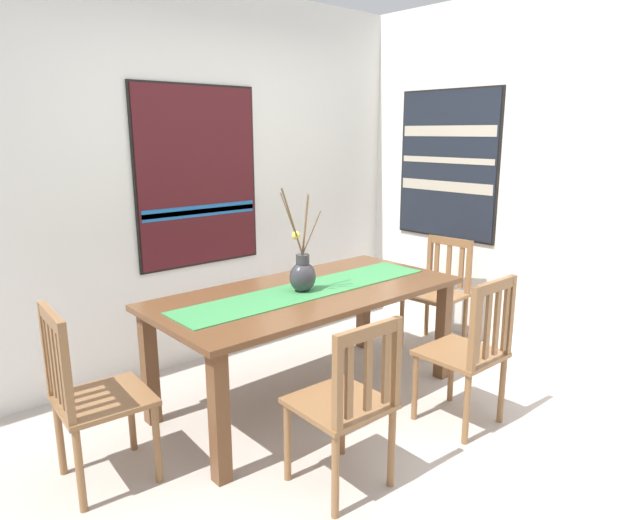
{
  "coord_description": "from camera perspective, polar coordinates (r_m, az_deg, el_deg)",
  "views": [
    {
      "loc": [
        -2.09,
        -1.77,
        1.7
      ],
      "look_at": [
        0.15,
        0.75,
        0.91
      ],
      "focal_mm": 31.0,
      "sensor_mm": 36.0,
      "label": 1
    }
  ],
  "objects": [
    {
      "name": "ground_plane",
      "position": [
        3.23,
        7.32,
        -18.98
      ],
      "size": [
        6.4,
        6.4,
        0.03
      ],
      "primitive_type": "cube",
      "color": "#B2A89E"
    },
    {
      "name": "chair_3",
      "position": [
        2.92,
        -22.73,
        -12.59
      ],
      "size": [
        0.45,
        0.45,
        0.92
      ],
      "color": "brown",
      "rests_on": "ground_plane"
    },
    {
      "name": "chair_1",
      "position": [
        3.33,
        15.19,
        -8.93
      ],
      "size": [
        0.42,
        0.42,
        0.91
      ],
      "color": "brown",
      "rests_on": "ground_plane"
    },
    {
      "name": "dining_table",
      "position": [
        3.48,
        -1.17,
        -4.65
      ],
      "size": [
        1.96,
        0.93,
        0.73
      ],
      "color": "brown",
      "rests_on": "ground_plane"
    },
    {
      "name": "wall_back",
      "position": [
        4.2,
        -11.75,
        8.15
      ],
      "size": [
        6.4,
        0.12,
        2.7
      ],
      "primitive_type": "cube",
      "color": "silver",
      "rests_on": "ground_plane"
    },
    {
      "name": "painting_on_side_wall",
      "position": [
        4.78,
        13.03,
        9.55
      ],
      "size": [
        0.05,
        0.96,
        1.22
      ],
      "color": "black"
    },
    {
      "name": "table_runner",
      "position": [
        3.45,
        -1.18,
        -3.07
      ],
      "size": [
        1.8,
        0.36,
        0.01
      ],
      "primitive_type": "cube",
      "color": "#388447",
      "rests_on": "dining_table"
    },
    {
      "name": "painting_on_back_wall",
      "position": [
        4.09,
        -12.5,
        8.35
      ],
      "size": [
        0.96,
        0.05,
        1.28
      ],
      "color": "black"
    },
    {
      "name": "centerpiece_vase",
      "position": [
        3.38,
        -1.82,
        -1.34
      ],
      "size": [
        0.3,
        0.21,
        0.66
      ],
      "color": "#333338",
      "rests_on": "dining_table"
    },
    {
      "name": "chair_2",
      "position": [
        4.52,
        12.12,
        -3.13
      ],
      "size": [
        0.45,
        0.45,
        0.87
      ],
      "color": "brown",
      "rests_on": "ground_plane"
    },
    {
      "name": "wall_side",
      "position": [
        4.34,
        24.41,
        7.42
      ],
      "size": [
        0.12,
        6.4,
        2.7
      ],
      "primitive_type": "cube",
      "color": "silver",
      "rests_on": "ground_plane"
    },
    {
      "name": "chair_0",
      "position": [
        2.68,
        2.8,
        -14.44
      ],
      "size": [
        0.44,
        0.44,
        0.87
      ],
      "color": "brown",
      "rests_on": "ground_plane"
    }
  ]
}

